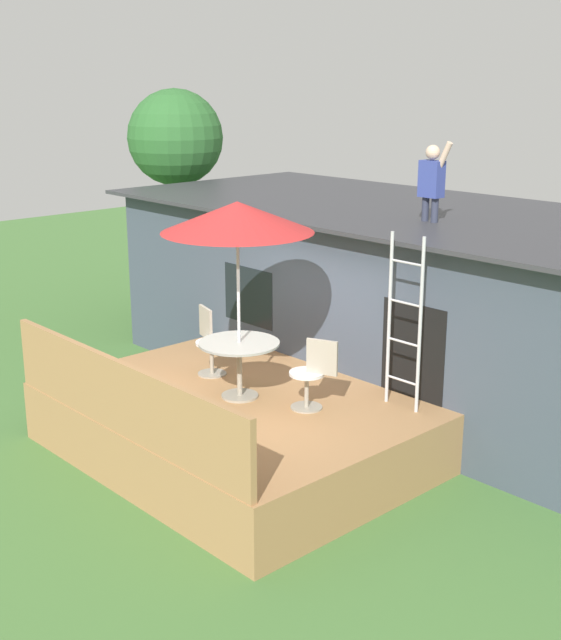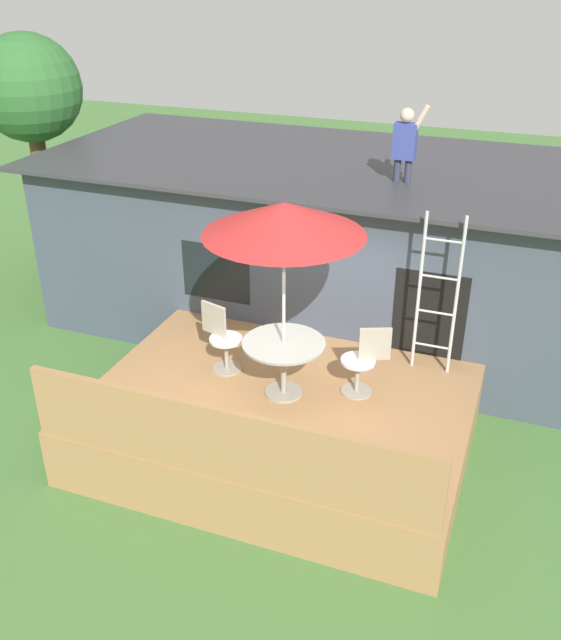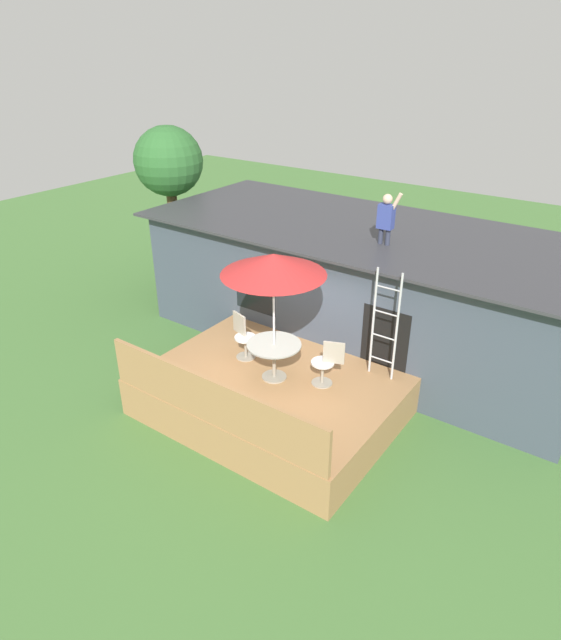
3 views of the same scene
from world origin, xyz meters
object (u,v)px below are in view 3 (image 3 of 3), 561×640
backyard_tree (169,164)px  patio_chair_left (243,336)px  patio_table (274,351)px  patio_umbrella (274,264)px  person_figure (387,216)px  patio_chair_right (327,363)px  step_ladder (385,325)px

backyard_tree → patio_chair_left: bearing=-32.7°
patio_table → backyard_tree: bearing=149.6°
patio_umbrella → person_figure: bearing=74.9°
patio_table → patio_chair_left: patio_chair_left is taller
patio_chair_right → backyard_tree: (-7.36, 3.39, 2.29)m
patio_umbrella → patio_chair_right: patio_umbrella is taller
patio_umbrella → backyard_tree: (-6.42, 3.78, 0.40)m
patio_chair_right → backyard_tree: bearing=-47.4°
step_ladder → backyard_tree: 8.60m
patio_umbrella → step_ladder: (1.64, 1.27, -1.25)m
step_ladder → person_figure: size_ratio=1.98×
patio_table → step_ladder: size_ratio=0.47×
patio_chair_left → patio_umbrella: bearing=0.0°
step_ladder → patio_chair_right: size_ratio=2.39×
patio_umbrella → patio_chair_left: patio_umbrella is taller
step_ladder → patio_chair_left: size_ratio=2.39×
person_figure → step_ladder: bearing=-61.1°
patio_table → patio_umbrella: patio_umbrella is taller
patio_chair_left → patio_chair_right: (1.93, 0.09, 0.00)m
backyard_tree → patio_table: bearing=-30.4°
patio_chair_right → step_ladder: bearing=-151.6°
person_figure → backyard_tree: bearing=172.6°
person_figure → patio_chair_left: 3.81m
step_ladder → person_figure: bearing=118.9°
patio_table → step_ladder: step_ladder is taller
step_ladder → patio_chair_left: 2.88m
patio_table → backyard_tree: (-6.42, 3.78, 2.16)m
patio_table → person_figure: 3.61m
person_figure → backyard_tree: (-7.19, 0.93, 0.07)m
patio_umbrella → patio_chair_left: (-0.99, 0.30, -1.89)m
backyard_tree → patio_chair_right: bearing=-24.7°
step_ladder → patio_umbrella: bearing=-142.3°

